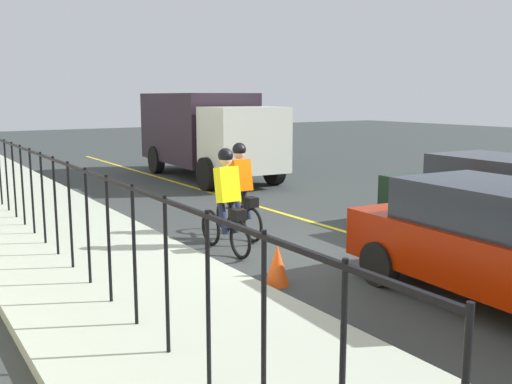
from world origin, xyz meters
TOP-DOWN VIEW (x-y plane):
  - ground_plane at (0.00, 0.00)m, footprint 80.00×80.00m
  - lane_line_centre at (0.00, -1.60)m, footprint 36.00×0.12m
  - sidewalk at (0.00, 3.40)m, footprint 40.00×3.20m
  - iron_fence at (1.00, 3.80)m, footprint 14.72×0.04m
  - cyclist_lead at (0.47, 1.18)m, footprint 1.71×0.36m
  - cyclist_follow at (1.31, 0.40)m, footprint 1.71×0.36m
  - patrol_sedan at (-1.39, -3.60)m, footprint 4.49×2.10m
  - parked_sedan_rear at (-3.70, -0.56)m, footprint 4.49×2.12m
  - box_truck_background at (9.01, -2.97)m, footprint 6.84×2.87m
  - traffic_cone_near at (-1.40, 1.44)m, footprint 0.36×0.36m

SIDE VIEW (x-z plane):
  - ground_plane at x=0.00m, z-range 0.00..0.00m
  - lane_line_centre at x=0.00m, z-range 0.00..0.01m
  - sidewalk at x=0.00m, z-range 0.00..0.15m
  - traffic_cone_near at x=-1.40m, z-range 0.00..0.60m
  - patrol_sedan at x=-1.39m, z-range 0.03..1.61m
  - parked_sedan_rear at x=-3.70m, z-range 0.03..1.61m
  - cyclist_lead at x=0.47m, z-range 0.00..1.82m
  - cyclist_follow at x=1.31m, z-range 0.00..1.82m
  - iron_fence at x=1.00m, z-range 0.40..2.00m
  - box_truck_background at x=9.01m, z-range 0.16..2.94m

